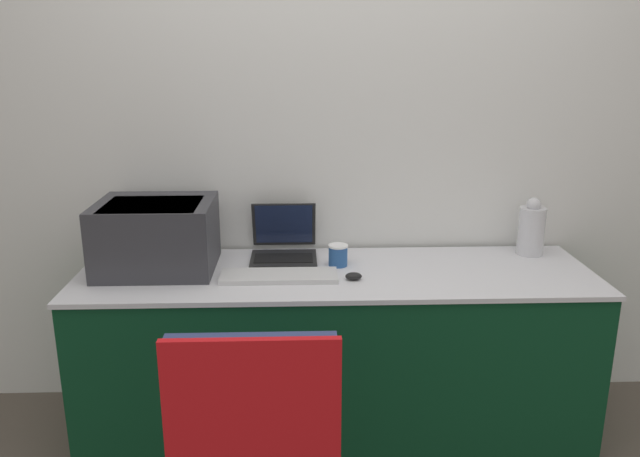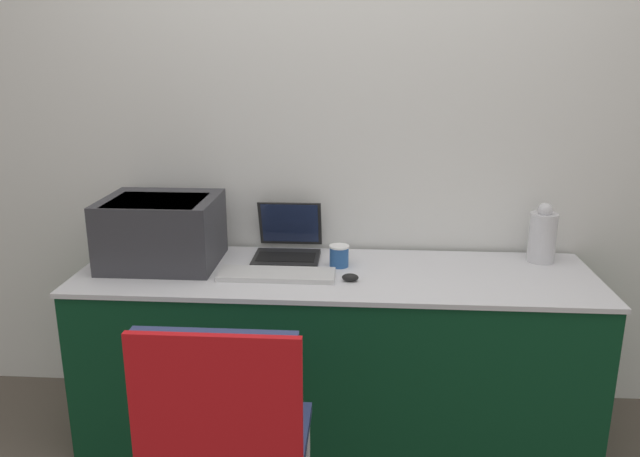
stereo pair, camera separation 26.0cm
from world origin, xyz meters
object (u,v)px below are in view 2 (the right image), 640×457
at_px(mouse, 350,277).
at_px(chair, 226,429).
at_px(metal_pitcher, 543,235).
at_px(laptop_left, 288,245).
at_px(coffee_cup, 339,256).
at_px(printer, 161,229).
at_px(external_keyboard, 277,274).

relative_size(mouse, chair, 0.07).
distance_m(mouse, metal_pitcher, 0.89).
distance_m(laptop_left, metal_pitcher, 1.12).
xyz_separation_m(coffee_cup, mouse, (0.05, -0.18, -0.03)).
xyz_separation_m(laptop_left, metal_pitcher, (1.12, 0.01, 0.07)).
bearing_deg(metal_pitcher, printer, -175.05).
height_order(printer, mouse, printer).
bearing_deg(coffee_cup, printer, -178.93).
relative_size(laptop_left, chair, 0.34).
distance_m(laptop_left, external_keyboard, 0.27).
xyz_separation_m(laptop_left, external_keyboard, (-0.01, -0.27, -0.04)).
bearing_deg(mouse, coffee_cup, 106.35).
bearing_deg(chair, printer, 116.65).
bearing_deg(external_keyboard, chair, -93.41).
relative_size(laptop_left, coffee_cup, 3.40).
relative_size(coffee_cup, chair, 0.10).
bearing_deg(external_keyboard, coffee_cup, 30.52).
relative_size(printer, mouse, 7.09).
bearing_deg(mouse, printer, 168.76).
xyz_separation_m(laptop_left, chair, (-0.06, -1.07, -0.24)).
bearing_deg(laptop_left, printer, -165.86).
height_order(metal_pitcher, chair, metal_pitcher).
xyz_separation_m(printer, chair, (0.47, -0.93, -0.34)).
bearing_deg(printer, chair, -63.35).
bearing_deg(external_keyboard, printer, 165.45).
bearing_deg(laptop_left, external_keyboard, -93.20).
relative_size(coffee_cup, mouse, 1.38).
bearing_deg(mouse, laptop_left, 134.20).
xyz_separation_m(external_keyboard, metal_pitcher, (1.13, 0.28, 0.11)).
distance_m(coffee_cup, metal_pitcher, 0.90).
distance_m(printer, coffee_cup, 0.77).
relative_size(external_keyboard, chair, 0.52).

